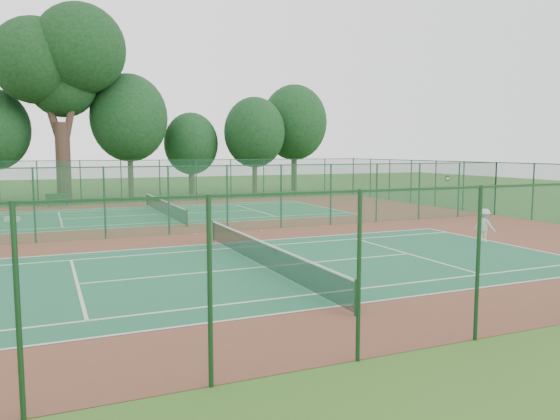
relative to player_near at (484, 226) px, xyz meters
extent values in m
plane|color=#30571B|center=(-11.38, 8.02, -0.79)|extent=(120.00, 120.00, 0.00)
cube|color=maroon|center=(-11.38, 8.02, -0.79)|extent=(40.00, 36.00, 0.01)
cube|color=#1E6042|center=(-11.38, -0.98, -0.78)|extent=(23.77, 10.97, 0.01)
cube|color=#216A42|center=(-11.38, 17.02, -0.78)|extent=(23.77, 10.97, 0.01)
cube|color=#18482B|center=(-11.38, 26.02, 0.96)|extent=(40.00, 0.02, 3.50)
cube|color=#143721|center=(-11.38, 26.02, 2.67)|extent=(40.00, 0.05, 0.05)
cube|color=#184A2F|center=(-11.38, -9.98, 0.96)|extent=(40.00, 0.02, 3.50)
cube|color=#133519|center=(-11.38, -9.98, 2.67)|extent=(40.00, 0.05, 0.05)
cube|color=#18482E|center=(8.62, 8.02, 0.96)|extent=(0.02, 36.00, 3.50)
cube|color=#14371E|center=(8.62, 8.02, 2.67)|extent=(0.05, 36.00, 0.05)
cube|color=#1B512B|center=(-11.38, 8.02, 0.96)|extent=(40.00, 0.02, 3.50)
cube|color=#163E26|center=(-11.38, 8.02, 2.67)|extent=(40.00, 0.05, 0.05)
cylinder|color=#133620|center=(-11.38, -7.38, -0.31)|extent=(0.10, 0.10, 0.97)
cylinder|color=#133620|center=(-11.38, 5.42, -0.31)|extent=(0.10, 0.10, 0.97)
cube|color=black|center=(-11.38, -0.98, -0.31)|extent=(0.02, 12.80, 0.85)
cube|color=white|center=(-11.38, -0.98, 0.13)|extent=(0.04, 12.80, 0.06)
cylinder|color=#14381B|center=(-11.38, 10.62, -0.31)|extent=(0.10, 0.10, 0.97)
cylinder|color=#14381B|center=(-11.38, 23.42, -0.31)|extent=(0.10, 0.10, 0.97)
cube|color=black|center=(-11.38, 17.02, -0.31)|extent=(0.02, 12.80, 0.85)
cube|color=white|center=(-11.38, 17.02, 0.13)|extent=(0.04, 12.80, 0.06)
imported|color=silver|center=(0.00, 0.00, 0.00)|extent=(0.87, 1.13, 1.55)
cube|color=#13361D|center=(-18.41, 25.27, -0.54)|extent=(0.10, 0.44, 0.49)
cube|color=#13361D|center=(-17.10, 25.23, -0.54)|extent=(0.10, 0.44, 0.49)
cube|color=#13361D|center=(-17.75, 25.25, -0.27)|extent=(1.65, 0.50, 0.05)
cube|color=#13361D|center=(-17.76, 25.03, -0.02)|extent=(1.64, 0.10, 0.49)
cube|color=silver|center=(-20.48, 16.79, -0.63)|extent=(0.89, 0.56, 0.31)
sphere|color=yellow|center=(-8.18, 7.36, -0.75)|extent=(0.07, 0.07, 0.07)
sphere|color=#E4EE37|center=(-4.32, 7.49, -0.75)|extent=(0.06, 0.06, 0.06)
sphere|color=#CCE034|center=(-11.65, 7.67, -0.75)|extent=(0.07, 0.07, 0.07)
cylinder|color=#34251C|center=(-17.06, 30.06, 2.49)|extent=(1.21, 1.21, 6.58)
cylinder|color=#34251C|center=(-18.05, 30.39, 7.43)|extent=(2.23, 0.66, 6.54)
cylinder|color=#34251C|center=(-16.08, 29.84, 7.76)|extent=(2.08, 0.61, 7.10)
sphere|color=black|center=(-18.82, 30.39, 10.72)|extent=(7.02, 7.02, 7.02)
sphere|color=black|center=(-15.42, 29.84, 11.81)|extent=(7.46, 7.46, 7.46)
sphere|color=black|center=(-16.84, 30.94, 9.07)|extent=(5.70, 5.70, 5.70)
camera|label=1|loc=(-18.62, -19.15, 3.46)|focal=35.00mm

